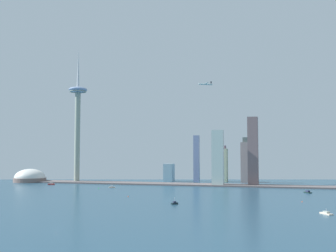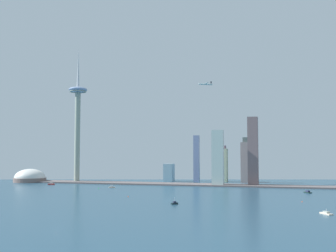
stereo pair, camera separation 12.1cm
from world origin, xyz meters
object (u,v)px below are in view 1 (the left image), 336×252
object	(u,v)px
boat_2	(112,187)
boat_3	(308,192)
stadium_dome	(30,178)
channel_buoy_2	(99,188)
skyscraper_1	(253,151)
skyscraper_3	(197,159)
airplane	(205,84)
observation_tower	(78,112)
skyscraper_2	(169,173)
boat_4	(326,213)
skyscraper_5	(218,158)
boat_0	(51,184)
channel_buoy_0	(128,196)
skyscraper_4	(224,165)
boat_1	(174,203)
skyscraper_0	(246,162)
channel_buoy_1	(302,201)

from	to	relation	value
boat_2	boat_3	distance (m)	347.09
stadium_dome	boat_2	world-z (taller)	stadium_dome
channel_buoy_2	skyscraper_1	bearing A→B (deg)	26.61
skyscraper_3	airplane	distance (m)	172.57
observation_tower	skyscraper_2	distance (m)	249.33
boat_4	boat_2	bearing A→B (deg)	-154.72
observation_tower	skyscraper_5	distance (m)	335.71
stadium_dome	boat_3	bearing A→B (deg)	-9.52
boat_0	skyscraper_1	bearing A→B (deg)	-5.22
boat_0	channel_buoy_2	xyz separation A→B (m)	(134.64, -60.21, -0.40)
stadium_dome	skyscraper_5	distance (m)	428.06
skyscraper_3	boat_3	bearing A→B (deg)	-41.89
skyscraper_2	boat_3	size ratio (longest dim) A/B	2.32
channel_buoy_0	airplane	xyz separation A→B (m)	(66.80, 281.20, 211.42)
boat_0	skyscraper_4	bearing A→B (deg)	12.17
skyscraper_5	airplane	world-z (taller)	airplane
skyscraper_4	boat_1	bearing A→B (deg)	-90.97
boat_2	channel_buoy_0	xyz separation A→B (m)	(85.96, -139.57, -0.41)
observation_tower	channel_buoy_0	size ratio (longest dim) A/B	164.34
channel_buoy_0	channel_buoy_2	size ratio (longest dim) A/B	0.77
channel_buoy_0	skyscraper_1	bearing A→B (deg)	56.36
skyscraper_1	skyscraper_5	xyz separation A→B (m)	(-67.72, -15.90, -12.88)
boat_2	skyscraper_0	bearing A→B (deg)	10.04
skyscraper_0	boat_4	size ratio (longest dim) A/B	5.81
boat_4	stadium_dome	bearing A→B (deg)	-149.76
skyscraper_1	boat_0	size ratio (longest dim) A/B	9.44
skyscraper_2	skyscraper_3	distance (m)	72.81
skyscraper_4	boat_4	bearing A→B (deg)	-69.49
boat_1	boat_2	bearing A→B (deg)	77.38
boat_0	boat_3	size ratio (longest dim) A/B	0.84
boat_1	channel_buoy_1	size ratio (longest dim) A/B	5.65
observation_tower	boat_3	distance (m)	519.56
channel_buoy_1	boat_3	bearing A→B (deg)	83.34
skyscraper_3	boat_4	distance (m)	500.07
boat_1	boat_4	distance (m)	181.06
skyscraper_3	skyscraper_4	distance (m)	62.70
stadium_dome	skyscraper_4	xyz separation A→B (m)	(421.37, 117.35, 30.38)
stadium_dome	skyscraper_1	world-z (taller)	skyscraper_1
skyscraper_1	boat_2	world-z (taller)	skyscraper_1
channel_buoy_0	channel_buoy_2	world-z (taller)	channel_buoy_2
channel_buoy_0	boat_3	bearing A→B (deg)	27.46
boat_1	channel_buoy_1	distance (m)	172.68
stadium_dome	boat_3	size ratio (longest dim) A/B	4.15
stadium_dome	skyscraper_0	xyz separation A→B (m)	(472.58, 103.26, 38.00)
observation_tower	skyscraper_4	size ratio (longest dim) A/B	3.68
skyscraper_1	boat_3	bearing A→B (deg)	-50.68
boat_3	channel_buoy_0	size ratio (longest dim) A/B	9.43
channel_buoy_1	airplane	world-z (taller)	airplane
skyscraper_4	boat_1	distance (m)	418.82
boat_3	boat_4	bearing A→B (deg)	-26.28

